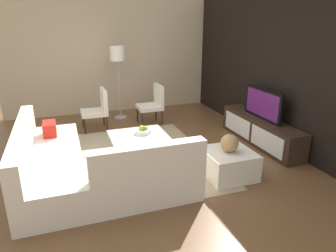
{
  "coord_description": "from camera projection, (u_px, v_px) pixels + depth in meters",
  "views": [
    {
      "loc": [
        4.54,
        -1.05,
        2.23
      ],
      "look_at": [
        -0.11,
        0.59,
        0.52
      ],
      "focal_mm": 32.9,
      "sensor_mm": 36.0,
      "label": 1
    }
  ],
  "objects": [
    {
      "name": "media_console",
      "position": [
        260.0,
        131.0,
        5.78
      ],
      "size": [
        2.05,
        0.43,
        0.5
      ],
      "color": "#332319",
      "rests_on": "ground"
    },
    {
      "name": "accent_chair_near",
      "position": [
        98.0,
        107.0,
        6.47
      ],
      "size": [
        0.54,
        0.53,
        0.87
      ],
      "rotation": [
        0.0,
        0.0,
        -0.18
      ],
      "color": "#332319",
      "rests_on": "ground"
    },
    {
      "name": "accent_chair_far",
      "position": [
        153.0,
        102.0,
        6.87
      ],
      "size": [
        0.53,
        0.53,
        0.87
      ],
      "rotation": [
        0.0,
        0.0,
        -0.06
      ],
      "color": "#332319",
      "rests_on": "ground"
    },
    {
      "name": "area_rug",
      "position": [
        135.0,
        159.0,
        5.2
      ],
      "size": [
        3.01,
        2.45,
        0.01
      ],
      "primitive_type": "cube",
      "color": "tan",
      "rests_on": "ground"
    },
    {
      "name": "television",
      "position": [
        263.0,
        104.0,
        5.61
      ],
      "size": [
        1.03,
        0.06,
        0.55
      ],
      "color": "black",
      "rests_on": "media_console"
    },
    {
      "name": "fruit_bowl",
      "position": [
        143.0,
        130.0,
        5.28
      ],
      "size": [
        0.28,
        0.28,
        0.14
      ],
      "color": "silver",
      "rests_on": "coffee_table"
    },
    {
      "name": "ground_plane",
      "position": [
        137.0,
        161.0,
        5.11
      ],
      "size": [
        14.0,
        14.0,
        0.0
      ],
      "primitive_type": "plane",
      "color": "brown"
    },
    {
      "name": "coffee_table",
      "position": [
        141.0,
        147.0,
        5.17
      ],
      "size": [
        1.07,
        0.95,
        0.38
      ],
      "color": "#332319",
      "rests_on": "ground"
    },
    {
      "name": "sectional_couch",
      "position": [
        81.0,
        167.0,
        4.27
      ],
      "size": [
        2.48,
        2.28,
        0.85
      ],
      "color": "silver",
      "rests_on": "ground"
    },
    {
      "name": "decorative_ball",
      "position": [
        229.0,
        143.0,
        4.47
      ],
      "size": [
        0.26,
        0.26,
        0.26
      ],
      "primitive_type": "sphere",
      "color": "#AD8451",
      "rests_on": "ottoman"
    },
    {
      "name": "side_wall_left",
      "position": [
        111.0,
        55.0,
        7.57
      ],
      "size": [
        0.12,
        5.2,
        2.8
      ],
      "primitive_type": "cube",
      "color": "#C6B28E",
      "rests_on": "ground"
    },
    {
      "name": "floor_lamp",
      "position": [
        118.0,
        58.0,
        6.92
      ],
      "size": [
        0.34,
        0.34,
        1.68
      ],
      "color": "#A5A5AA",
      "rests_on": "ground"
    },
    {
      "name": "feature_wall_back",
      "position": [
        281.0,
        69.0,
        5.5
      ],
      "size": [
        6.4,
        0.12,
        2.8
      ],
      "primitive_type": "cube",
      "color": "black",
      "rests_on": "ground"
    },
    {
      "name": "ottoman",
      "position": [
        228.0,
        164.0,
        4.58
      ],
      "size": [
        0.7,
        0.7,
        0.4
      ],
      "primitive_type": "cube",
      "color": "silver",
      "rests_on": "ground"
    }
  ]
}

